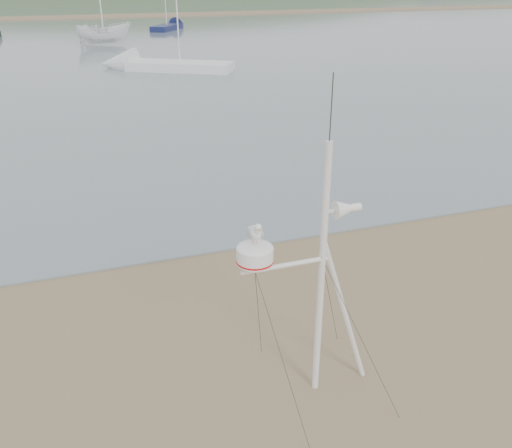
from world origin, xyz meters
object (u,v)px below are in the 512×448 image
object	(u,v)px
sailboat_white_near	(144,65)
sailboat_blue_far	(173,26)
boat_white	(102,16)
mast_rig	(316,328)

from	to	relation	value
sailboat_white_near	sailboat_blue_far	bearing A→B (deg)	74.76
boat_white	sailboat_blue_far	xyz separation A→B (m)	(7.72, 11.19, -1.89)
sailboat_blue_far	boat_white	bearing A→B (deg)	-124.59
mast_rig	sailboat_blue_far	xyz separation A→B (m)	(8.43, 52.23, -0.76)
sailboat_blue_far	sailboat_white_near	bearing A→B (deg)	-105.24
sailboat_blue_far	sailboat_white_near	xyz separation A→B (m)	(-6.58, -24.14, -0.00)
mast_rig	boat_white	xyz separation A→B (m)	(0.71, 41.03, 1.13)
boat_white	sailboat_white_near	distance (m)	13.13
boat_white	sailboat_white_near	world-z (taller)	sailboat_white_near
mast_rig	sailboat_blue_far	distance (m)	52.91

